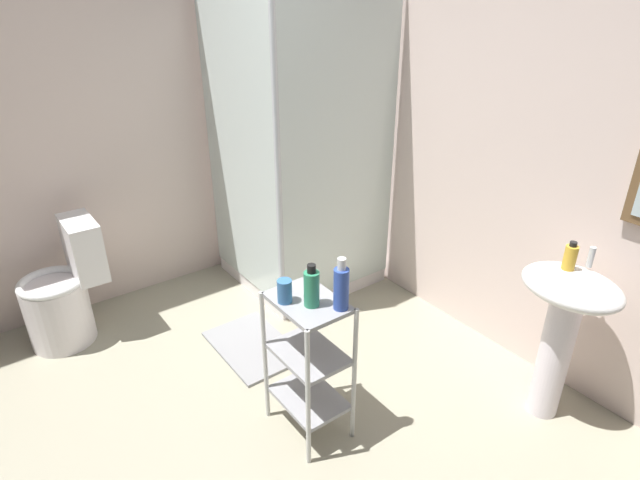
# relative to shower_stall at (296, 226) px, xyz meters

# --- Properties ---
(ground_plane) EXTENTS (4.20, 4.20, 0.02)m
(ground_plane) POSITION_rel_shower_stall_xyz_m (1.20, -1.22, -0.47)
(ground_plane) COLOR #9F9A83
(wall_back) EXTENTS (4.20, 0.14, 2.50)m
(wall_back) POSITION_rel_shower_stall_xyz_m (1.21, 0.63, 0.79)
(wall_back) COLOR beige
(wall_back) RESTS_ON ground_plane
(wall_left) EXTENTS (0.10, 4.20, 2.50)m
(wall_left) POSITION_rel_shower_stall_xyz_m (-0.65, -1.22, 0.79)
(wall_left) COLOR beige
(wall_left) RESTS_ON ground_plane
(shower_stall) EXTENTS (0.92, 0.92, 2.00)m
(shower_stall) POSITION_rel_shower_stall_xyz_m (0.00, 0.00, 0.00)
(shower_stall) COLOR white
(shower_stall) RESTS_ON ground_plane
(pedestal_sink) EXTENTS (0.46, 0.37, 0.81)m
(pedestal_sink) POSITION_rel_shower_stall_xyz_m (1.81, 0.30, 0.12)
(pedestal_sink) COLOR white
(pedestal_sink) RESTS_ON ground_plane
(sink_faucet) EXTENTS (0.03, 0.03, 0.10)m
(sink_faucet) POSITION_rel_shower_stall_xyz_m (1.81, 0.42, 0.40)
(sink_faucet) COLOR silver
(sink_faucet) RESTS_ON pedestal_sink
(toilet) EXTENTS (0.37, 0.49, 0.76)m
(toilet) POSITION_rel_shower_stall_xyz_m (-0.28, -1.50, -0.15)
(toilet) COLOR white
(toilet) RESTS_ON ground_plane
(storage_cart) EXTENTS (0.38, 0.28, 0.74)m
(storage_cart) POSITION_rel_shower_stall_xyz_m (1.19, -0.74, -0.03)
(storage_cart) COLOR silver
(storage_cart) RESTS_ON ground_plane
(hand_soap_bottle) EXTENTS (0.06, 0.06, 0.14)m
(hand_soap_bottle) POSITION_rel_shower_stall_xyz_m (1.77, 0.32, 0.41)
(hand_soap_bottle) COLOR gold
(hand_soap_bottle) RESTS_ON pedestal_sink
(body_wash_bottle_green) EXTENTS (0.07, 0.07, 0.20)m
(body_wash_bottle_green) POSITION_rel_shower_stall_xyz_m (1.22, -0.74, 0.36)
(body_wash_bottle_green) COLOR #319365
(body_wash_bottle_green) RESTS_ON storage_cart
(shampoo_bottle_blue) EXTENTS (0.07, 0.07, 0.24)m
(shampoo_bottle_blue) POSITION_rel_shower_stall_xyz_m (1.32, -0.66, 0.38)
(shampoo_bottle_blue) COLOR #2F4DB0
(shampoo_bottle_blue) RESTS_ON storage_cart
(rinse_cup) EXTENTS (0.06, 0.06, 0.11)m
(rinse_cup) POSITION_rel_shower_stall_xyz_m (1.13, -0.82, 0.33)
(rinse_cup) COLOR #3870B2
(rinse_cup) RESTS_ON storage_cart
(bath_mat) EXTENTS (0.60, 0.40, 0.02)m
(bath_mat) POSITION_rel_shower_stall_xyz_m (0.47, -0.65, -0.45)
(bath_mat) COLOR gray
(bath_mat) RESTS_ON ground_plane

